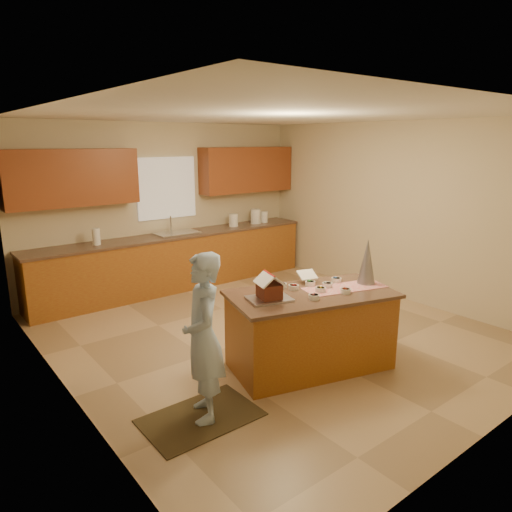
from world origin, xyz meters
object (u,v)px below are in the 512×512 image
tinsel_tree (367,262)px  boy (203,337)px  island_base (310,332)px  gingerbread_house (269,288)px

tinsel_tree → boy: boy is taller
island_base → boy: (-1.41, -0.11, 0.36)m
tinsel_tree → boy: bearing=179.0°
tinsel_tree → gingerbread_house: bearing=168.6°
tinsel_tree → boy: (-2.11, 0.04, -0.34)m
boy → gingerbread_house: (0.91, 0.21, 0.21)m
island_base → tinsel_tree: bearing=3.7°
gingerbread_house → tinsel_tree: bearing=-11.4°
gingerbread_house → island_base: bearing=-10.5°
gingerbread_house → boy: bearing=-167.3°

